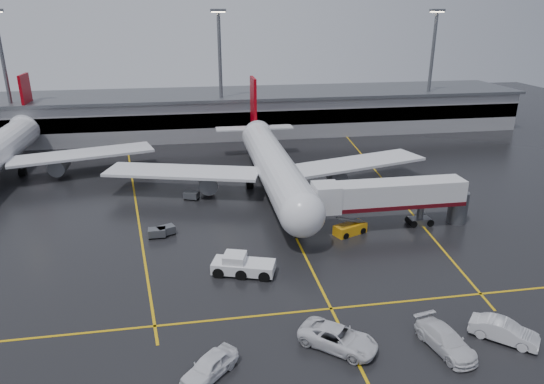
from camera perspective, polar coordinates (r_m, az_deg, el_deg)
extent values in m
plane|color=black|center=(64.41, 1.46, -2.62)|extent=(220.00, 220.00, 0.00)
cube|color=gold|center=(64.41, 1.46, -2.61)|extent=(0.25, 90.00, 0.02)
cube|color=gold|center=(45.53, 6.89, -13.32)|extent=(60.00, 0.25, 0.02)
cube|color=gold|center=(73.15, -15.67, -0.52)|extent=(9.99, 69.35, 0.02)
cube|color=gold|center=(78.43, 13.05, 1.13)|extent=(7.57, 69.64, 0.02)
cube|color=gray|center=(108.86, -3.41, 9.14)|extent=(120.00, 18.00, 8.00)
cube|color=black|center=(100.19, -2.85, 8.46)|extent=(120.00, 0.40, 3.00)
cube|color=#595B60|center=(108.11, -3.46, 11.37)|extent=(122.00, 19.00, 0.60)
cylinder|color=#595B60|center=(106.36, -28.48, 11.15)|extent=(0.70, 0.70, 25.00)
cylinder|color=#595B60|center=(101.17, -6.01, 13.09)|extent=(0.70, 0.70, 25.00)
cube|color=#595B60|center=(100.37, -6.29, 20.29)|extent=(3.00, 1.20, 0.50)
cube|color=#FFE5B2|center=(100.37, -6.28, 20.12)|extent=(2.60, 0.90, 0.20)
cylinder|color=#595B60|center=(113.35, 17.96, 13.02)|extent=(0.70, 0.70, 25.00)
cube|color=#595B60|center=(112.64, 18.69, 19.41)|extent=(3.00, 1.20, 0.50)
cube|color=#FFE5B2|center=(112.64, 18.68, 19.26)|extent=(2.60, 0.90, 0.20)
cylinder|color=silver|center=(70.35, 0.24, 3.05)|extent=(5.20, 36.00, 5.20)
sphere|color=silver|center=(53.78, 3.53, -2.60)|extent=(5.20, 5.20, 5.20)
cone|color=silver|center=(90.25, -2.06, 7.33)|extent=(4.94, 8.00, 4.94)
cube|color=#93000A|center=(90.25, -2.18, 10.50)|extent=(0.50, 5.50, 8.50)
cube|color=silver|center=(90.20, -2.06, 7.45)|extent=(14.00, 3.00, 0.25)
cube|color=silver|center=(71.57, -10.35, 2.34)|extent=(22.80, 11.83, 0.40)
cube|color=silver|center=(75.64, 9.75, 3.36)|extent=(22.80, 11.83, 0.40)
cylinder|color=#595B60|center=(71.07, -7.47, 1.18)|extent=(2.60, 4.50, 2.60)
cylinder|color=#595B60|center=(74.09, 7.37, 1.99)|extent=(2.60, 4.50, 2.60)
cylinder|color=#595B60|center=(57.74, 2.80, -4.38)|extent=(0.56, 0.56, 2.00)
cylinder|color=#595B60|center=(73.73, -2.61, 1.23)|extent=(0.56, 0.56, 2.00)
cylinder|color=#595B60|center=(74.73, 2.27, 1.50)|extent=(0.56, 0.56, 2.00)
cylinder|color=black|center=(57.98, 2.79, -4.88)|extent=(0.40, 1.10, 1.10)
cylinder|color=black|center=(73.88, -2.60, 0.90)|extent=(1.00, 1.40, 1.40)
cylinder|color=black|center=(74.87, 2.26, 1.18)|extent=(1.00, 1.40, 1.40)
cone|color=silver|center=(105.72, -26.39, 7.17)|extent=(4.94, 8.00, 4.94)
cube|color=#93000A|center=(105.83, -26.67, 9.86)|extent=(0.50, 5.50, 8.50)
cube|color=silver|center=(105.68, -26.41, 7.27)|extent=(14.00, 3.00, 0.25)
cube|color=silver|center=(84.88, -21.21, 4.13)|extent=(22.80, 11.83, 0.40)
cylinder|color=#595B60|center=(85.11, -23.52, 2.86)|extent=(2.60, 4.50, 2.60)
cylinder|color=#595B60|center=(88.97, -27.08, 2.34)|extent=(0.56, 0.56, 2.00)
cylinder|color=black|center=(89.09, -27.03, 2.07)|extent=(1.00, 1.40, 1.40)
cube|color=silver|center=(60.87, 13.75, -0.17)|extent=(18.00, 3.20, 3.00)
cube|color=#4A080F|center=(61.33, 13.65, -1.31)|extent=(18.00, 3.30, 0.50)
cube|color=silver|center=(58.20, 6.30, -0.65)|extent=(3.00, 3.40, 3.30)
cylinder|color=#595B60|center=(63.55, 16.86, -2.41)|extent=(0.80, 0.80, 3.00)
cube|color=#595B60|center=(63.95, 16.76, -3.27)|extent=(2.60, 1.60, 0.90)
cylinder|color=#595B60|center=(65.69, 20.83, -1.66)|extent=(2.40, 2.40, 4.00)
cylinder|color=black|center=(63.48, 15.87, -3.36)|extent=(0.90, 1.80, 0.90)
cylinder|color=black|center=(64.43, 17.65, -3.19)|extent=(0.90, 1.80, 0.90)
cube|color=silver|center=(50.23, -3.33, -8.67)|extent=(6.74, 4.35, 1.08)
cube|color=silver|center=(49.98, -4.37, -7.68)|extent=(2.72, 2.72, 0.90)
cube|color=black|center=(49.98, -4.37, -7.68)|extent=(2.44, 2.44, 0.81)
cylinder|color=black|center=(50.87, -5.92, -8.75)|extent=(1.95, 2.92, 1.16)
cylinder|color=black|center=(50.38, -3.32, -8.98)|extent=(1.95, 2.92, 1.16)
cylinder|color=black|center=(50.00, -0.68, -9.19)|extent=(1.95, 2.92, 1.16)
cube|color=orange|center=(59.49, 9.07, -4.26)|extent=(4.36, 3.12, 1.23)
cube|color=#595B60|center=(59.02, 9.13, -3.23)|extent=(3.97, 2.45, 1.40)
cylinder|color=black|center=(58.79, 8.07, -4.82)|extent=(1.47, 2.06, 0.78)
cylinder|color=black|center=(60.44, 10.01, -4.21)|extent=(1.47, 2.06, 0.78)
imported|color=silver|center=(40.70, 7.71, -16.48)|extent=(6.67, 6.28, 1.75)
imported|color=silver|center=(42.45, 19.56, -15.93)|extent=(3.46, 6.17, 1.69)
imported|color=silver|center=(45.18, 25.39, -14.40)|extent=(5.14, 4.88, 1.73)
imported|color=white|center=(38.13, -7.27, -19.46)|extent=(4.87, 4.90, 1.68)
cube|color=#595B60|center=(59.76, -12.23, -4.34)|extent=(2.36, 2.00, 0.90)
cylinder|color=black|center=(59.27, -12.73, -5.09)|extent=(0.40, 0.20, 0.40)
cylinder|color=black|center=(59.78, -11.31, -4.75)|extent=(0.40, 0.20, 0.40)
cylinder|color=black|center=(60.13, -13.09, -4.74)|extent=(0.40, 0.20, 0.40)
cylinder|color=black|center=(60.63, -11.68, -4.41)|extent=(0.40, 0.20, 0.40)
cube|color=#595B60|center=(59.37, -13.24, -4.59)|extent=(2.02, 1.34, 0.90)
cylinder|color=black|center=(59.17, -14.00, -5.25)|extent=(0.40, 0.20, 0.40)
cylinder|color=black|center=(59.07, -12.44, -5.16)|extent=(0.40, 0.20, 0.40)
cylinder|color=black|center=(60.07, -13.95, -4.84)|extent=(0.40, 0.20, 0.40)
cylinder|color=black|center=(59.97, -12.43, -4.75)|extent=(0.40, 0.20, 0.40)
cube|color=#595B60|center=(70.16, -9.36, -0.35)|extent=(2.36, 2.00, 0.90)
cylinder|color=black|center=(70.21, -10.10, -0.79)|extent=(0.40, 0.20, 0.40)
cylinder|color=black|center=(69.59, -8.90, -0.91)|extent=(0.40, 0.20, 0.40)
cylinder|color=black|center=(71.06, -9.78, -0.51)|extent=(0.40, 0.20, 0.40)
cylinder|color=black|center=(70.45, -8.58, -0.63)|extent=(0.40, 0.20, 0.40)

